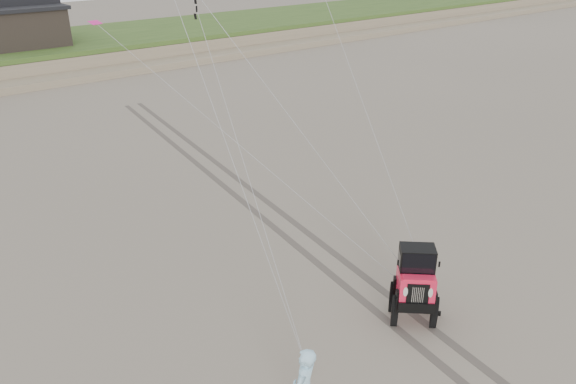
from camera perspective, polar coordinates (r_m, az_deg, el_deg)
name	(u,v)px	position (r m, az deg, el deg)	size (l,w,h in m)	color
ground	(360,315)	(15.58, 7.32, -12.31)	(160.00, 160.00, 0.00)	#6B6054
cabin	(17,25)	(47.10, -25.83, 15.06)	(6.40, 5.40, 3.35)	black
jeep	(414,293)	(15.15, 12.71, -10.00)	(1.98, 4.58, 1.71)	#F21D40
stake_main	(308,369)	(13.79, 2.06, -17.57)	(0.08, 0.08, 0.12)	black
stake_aux	(439,313)	(15.95, 15.13, -11.82)	(0.08, 0.08, 0.12)	black
tire_tracks	(248,196)	(21.93, -4.04, -0.45)	(5.22, 29.74, 0.01)	#4C443D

